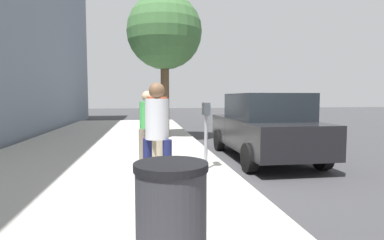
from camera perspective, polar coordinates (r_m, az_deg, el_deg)
ground_plane at (r=6.97m, az=6.56°, el=-9.60°), size 80.00×80.00×0.00m
sidewalk_slab at (r=6.82m, az=-18.91°, el=-9.47°), size 28.00×6.00×0.15m
parking_meter at (r=6.34m, az=2.65°, el=-0.27°), size 0.36×0.12×1.41m
pedestrian_at_meter at (r=5.96m, az=-6.56°, el=-0.08°), size 0.53×0.39×1.80m
pedestrian_bystander at (r=4.99m, az=-6.60°, el=-1.30°), size 0.38×0.47×1.76m
parking_officer at (r=7.17m, az=-8.39°, el=-0.17°), size 0.41×0.40×1.67m
parked_sedan_near at (r=8.37m, az=13.37°, el=-1.13°), size 4.41×1.99×1.77m
street_tree at (r=11.80m, az=-5.19°, el=16.07°), size 2.80×2.80×5.36m
trash_bin at (r=2.55m, az=-3.92°, el=-19.12°), size 0.59×0.59×1.01m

